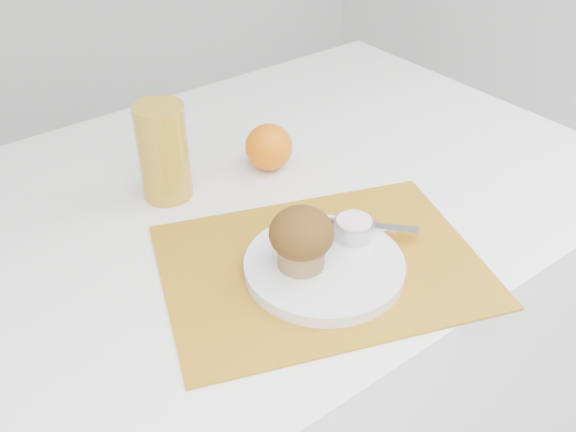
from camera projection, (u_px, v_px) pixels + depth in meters
table at (259, 353)px, 1.25m from camera, size 1.20×0.80×0.75m
placemat at (322, 265)px, 0.88m from camera, size 0.51×0.44×0.00m
plate at (324, 266)px, 0.86m from camera, size 0.27×0.27×0.02m
ramekin at (354, 229)px, 0.89m from camera, size 0.06×0.06×0.02m
cream at (354, 222)px, 0.89m from camera, size 0.06×0.06×0.01m
raspberry_near at (311, 229)px, 0.90m from camera, size 0.02×0.02×0.02m
raspberry_far at (333, 226)px, 0.90m from camera, size 0.02×0.02×0.02m
butter_knife at (354, 224)px, 0.92m from camera, size 0.14×0.15×0.00m
orange at (269, 147)px, 1.07m from camera, size 0.08×0.08×0.08m
juice_glass at (164, 152)px, 0.98m from camera, size 0.09×0.09×0.16m
muffin at (301, 238)px, 0.82m from camera, size 0.09×0.09×0.08m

